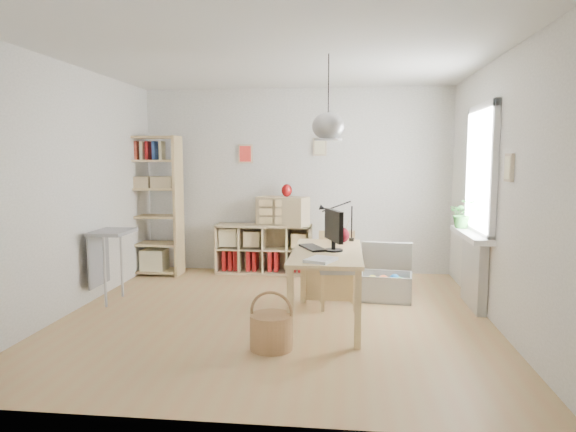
# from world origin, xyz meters

# --- Properties ---
(ground) EXTENTS (4.50, 4.50, 0.00)m
(ground) POSITION_xyz_m (0.00, 0.00, 0.00)
(ground) COLOR tan
(ground) RESTS_ON ground
(room_shell) EXTENTS (4.50, 4.50, 4.50)m
(room_shell) POSITION_xyz_m (0.55, -0.15, 2.00)
(room_shell) COLOR white
(room_shell) RESTS_ON ground
(window_unit) EXTENTS (0.07, 1.16, 1.46)m
(window_unit) POSITION_xyz_m (2.23, 0.60, 1.55)
(window_unit) COLOR white
(window_unit) RESTS_ON ground
(radiator) EXTENTS (0.10, 0.80, 0.80)m
(radiator) POSITION_xyz_m (2.19, 0.60, 0.40)
(radiator) COLOR beige
(radiator) RESTS_ON ground
(windowsill) EXTENTS (0.22, 1.20, 0.06)m
(windowsill) POSITION_xyz_m (2.14, 0.60, 0.83)
(windowsill) COLOR white
(windowsill) RESTS_ON radiator
(desk) EXTENTS (0.70, 1.50, 0.75)m
(desk) POSITION_xyz_m (0.55, -0.15, 0.66)
(desk) COLOR #E2C282
(desk) RESTS_ON ground
(cube_shelf) EXTENTS (1.40, 0.38, 0.72)m
(cube_shelf) POSITION_xyz_m (-0.47, 2.08, 0.30)
(cube_shelf) COLOR #CFBD88
(cube_shelf) RESTS_ON ground
(tall_bookshelf) EXTENTS (0.80, 0.38, 2.00)m
(tall_bookshelf) POSITION_xyz_m (-2.04, 1.80, 1.09)
(tall_bookshelf) COLOR #E2C282
(tall_bookshelf) RESTS_ON ground
(side_table) EXTENTS (0.40, 0.55, 0.85)m
(side_table) POSITION_xyz_m (-2.04, 0.35, 0.67)
(side_table) COLOR gray
(side_table) RESTS_ON ground
(chair) EXTENTS (0.45, 0.45, 0.85)m
(chair) POSITION_xyz_m (0.65, 0.48, 0.49)
(chair) COLOR gray
(chair) RESTS_ON ground
(wicker_basket) EXTENTS (0.39, 0.38, 0.53)m
(wicker_basket) POSITION_xyz_m (0.09, -0.95, 0.17)
(wicker_basket) COLOR #A97F4C
(wicker_basket) RESTS_ON ground
(storage_chest) EXTENTS (0.69, 0.76, 0.65)m
(storage_chest) POSITION_xyz_m (1.23, 0.85, 0.21)
(storage_chest) COLOR #B9B9B5
(storage_chest) RESTS_ON ground
(monitor) EXTENTS (0.20, 0.47, 0.42)m
(monitor) POSITION_xyz_m (0.61, -0.16, 0.99)
(monitor) COLOR black
(monitor) RESTS_ON desk
(keyboard) EXTENTS (0.32, 0.45, 0.02)m
(keyboard) POSITION_xyz_m (0.40, -0.05, 0.76)
(keyboard) COLOR black
(keyboard) RESTS_ON desk
(task_lamp) EXTENTS (0.40, 0.15, 0.43)m
(task_lamp) POSITION_xyz_m (0.61, 0.44, 1.04)
(task_lamp) COLOR black
(task_lamp) RESTS_ON desk
(yarn_ball) EXTENTS (0.17, 0.17, 0.17)m
(yarn_ball) POSITION_xyz_m (0.70, 0.37, 0.84)
(yarn_ball) COLOR #4E0A0C
(yarn_ball) RESTS_ON desk
(paper_tray) EXTENTS (0.32, 0.35, 0.03)m
(paper_tray) POSITION_xyz_m (0.51, -0.69, 0.76)
(paper_tray) COLOR white
(paper_tray) RESTS_ON desk
(drawer_chest) EXTENTS (0.79, 0.54, 0.41)m
(drawer_chest) POSITION_xyz_m (-0.17, 2.04, 0.93)
(drawer_chest) COLOR #CFBD88
(drawer_chest) RESTS_ON cube_shelf
(red_vase) EXTENTS (0.15, 0.15, 0.18)m
(red_vase) POSITION_xyz_m (-0.11, 2.04, 1.22)
(red_vase) COLOR maroon
(red_vase) RESTS_ON drawer_chest
(potted_plant) EXTENTS (0.33, 0.30, 0.34)m
(potted_plant) POSITION_xyz_m (2.12, 0.95, 1.03)
(potted_plant) COLOR #2B6F29
(potted_plant) RESTS_ON windowsill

